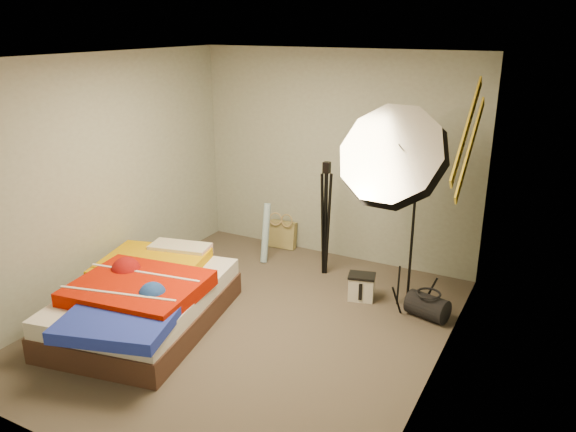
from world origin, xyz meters
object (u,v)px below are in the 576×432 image
Objects in this scene: duffel_bag at (427,307)px; camera_tripod at (326,211)px; wrapping_roll at (266,233)px; camera_case at (361,288)px; tote_bag at (283,235)px; photo_umbrella at (395,159)px; bed at (144,300)px.

duffel_bag is 0.30× the size of camera_tripod.
wrapping_roll is 0.54× the size of camera_tripod.
camera_case is 0.65× the size of duffel_bag.
tote_bag is at bearing 133.40° from camera_case.
camera_tripod is at bearing 150.77° from photo_umbrella.
camera_case is at bearing 41.79° from bed.
tote_bag is at bearing 84.43° from bed.
tote_bag is at bearing 149.71° from camera_tripod.
tote_bag is 2.34m from duffel_bag.
wrapping_roll reaches higher than bed.
camera_tripod is (0.81, -0.47, 0.59)m from tote_bag.
duffel_bag is 1.55m from camera_tripod.
wrapping_roll is 1.47m from camera_case.
photo_umbrella is (0.30, -0.10, 1.44)m from camera_case.
bed is 2.21m from camera_tripod.
camera_tripod reaches higher than bed.
camera_tripod is (-1.33, 0.48, 0.64)m from duffel_bag.
photo_umbrella is (1.70, -0.50, 1.21)m from wrapping_roll.
wrapping_roll is at bearing -179.36° from camera_tripod.
photo_umbrella is at bearing -160.93° from duffel_bag.
duffel_bag is 1.50m from photo_umbrella.
camera_tripod is at bearing 0.64° from wrapping_roll.
duffel_bag is (0.72, -0.07, -0.01)m from camera_case.
wrapping_roll is at bearing -177.79° from duffel_bag.
wrapping_roll reaches higher than camera_case.
camera_case is at bearing -170.46° from duffel_bag.
photo_umbrella reaches higher than camera_case.
bed is at bearing -134.45° from duffel_bag.
wrapping_roll is at bearing 163.49° from photo_umbrella.
photo_umbrella is (1.95, 1.38, 1.30)m from bed.
duffel_bag is (2.14, -0.95, -0.05)m from tote_bag.
wrapping_roll is 2.14m from photo_umbrella.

